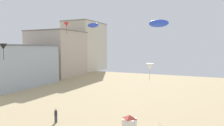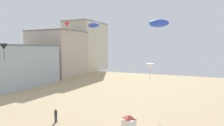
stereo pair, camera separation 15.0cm
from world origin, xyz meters
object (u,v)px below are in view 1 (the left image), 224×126
Objects in this scene: kite_blue_parafoil at (159,23)px; kite_red_delta at (66,24)px; kite_flyer at (56,115)px; lifeguard_stand at (130,122)px; kite_white_delta at (150,66)px; kite_black_delta at (3,47)px; kite_blue_parafoil_2 at (93,25)px.

kite_red_delta reaches higher than kite_blue_parafoil.
kite_flyer is 9.66m from lifeguard_stand.
kite_flyer is 0.64× the size of kite_white_delta.
kite_black_delta reaches higher than kite_white_delta.
kite_red_delta is at bearing 153.05° from lifeguard_stand.
kite_red_delta reaches higher than kite_white_delta.
kite_blue_parafoil is 1.25× the size of kite_red_delta.
lifeguard_stand is 26.31m from kite_red_delta.
kite_blue_parafoil is 16.83m from kite_blue_parafoil_2.
kite_flyer is at bearing -73.80° from kite_blue_parafoil_2.
kite_blue_parafoil_2 is 5.41m from kite_red_delta.
kite_black_delta is (-24.64, -5.74, -3.21)m from kite_blue_parafoil.
kite_white_delta reaches higher than kite_flyer.
lifeguard_stand is at bearing -91.28° from kite_blue_parafoil.
lifeguard_stand is 1.15× the size of kite_red_delta.
kite_white_delta is at bearing 15.39° from kite_black_delta.
kite_flyer is 22.43m from kite_blue_parafoil_2.
kite_blue_parafoil is 0.99× the size of kite_black_delta.
kite_black_delta reaches higher than lifeguard_stand.
kite_red_delta is (5.96, 9.30, 4.37)m from kite_black_delta.
kite_blue_parafoil_2 is 1.15× the size of kite_red_delta.
kite_blue_parafoil_2 reaches higher than lifeguard_stand.
kite_blue_parafoil_2 reaches higher than kite_black_delta.
kite_blue_parafoil is 25.51m from kite_black_delta.
kite_blue_parafoil is 19.06m from kite_red_delta.
kite_blue_parafoil is (9.82, 10.29, 11.36)m from kite_flyer.
kite_white_delta is 19.06m from kite_red_delta.
kite_flyer is at bearing -133.67° from kite_blue_parafoil.
kite_blue_parafoil_2 is at bearing 153.39° from kite_white_delta.
lifeguard_stand is at bearing -84.79° from kite_white_delta.
kite_blue_parafoil_2 reaches higher than kite_flyer.
kite_blue_parafoil_2 is (-14.75, 18.73, 11.69)m from lifeguard_stand.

